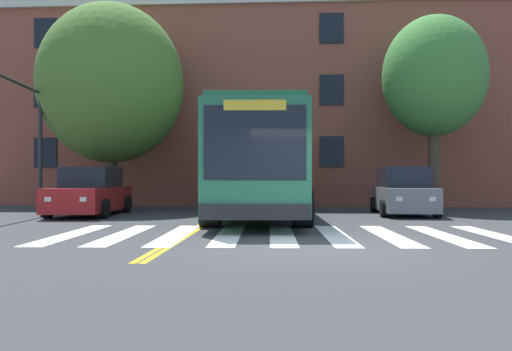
{
  "coord_description": "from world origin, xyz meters",
  "views": [
    {
      "loc": [
        -0.5,
        -9.61,
        1.35
      ],
      "look_at": [
        -1.39,
        6.28,
        1.41
      ],
      "focal_mm": 35.0,
      "sensor_mm": 36.0,
      "label": 1
    }
  ],
  "objects_px": {
    "car_grey_far_lane": "(403,193)",
    "car_silver_behind_bus": "(278,182)",
    "street_tree_curbside_small": "(112,83)",
    "traffic_light_far_corner": "(20,118)",
    "car_red_near_lane": "(91,193)",
    "city_bus": "(258,163)",
    "street_tree_curbside_large": "(434,77)"
  },
  "relations": [
    {
      "from": "car_silver_behind_bus",
      "to": "street_tree_curbside_small",
      "type": "relative_size",
      "value": 0.56
    },
    {
      "from": "city_bus",
      "to": "street_tree_curbside_small",
      "type": "height_order",
      "value": "street_tree_curbside_small"
    },
    {
      "from": "car_red_near_lane",
      "to": "traffic_light_far_corner",
      "type": "bearing_deg",
      "value": -164.01
    },
    {
      "from": "city_bus",
      "to": "street_tree_curbside_large",
      "type": "relative_size",
      "value": 1.44
    },
    {
      "from": "car_grey_far_lane",
      "to": "street_tree_curbside_small",
      "type": "xyz_separation_m",
      "value": [
        -11.41,
        1.99,
        4.44
      ]
    },
    {
      "from": "car_grey_far_lane",
      "to": "car_silver_behind_bus",
      "type": "relative_size",
      "value": 0.85
    },
    {
      "from": "car_red_near_lane",
      "to": "car_grey_far_lane",
      "type": "bearing_deg",
      "value": 4.2
    },
    {
      "from": "city_bus",
      "to": "car_silver_behind_bus",
      "type": "distance_m",
      "value": 9.7
    },
    {
      "from": "street_tree_curbside_small",
      "to": "car_grey_far_lane",
      "type": "bearing_deg",
      "value": -9.91
    },
    {
      "from": "traffic_light_far_corner",
      "to": "street_tree_curbside_large",
      "type": "relative_size",
      "value": 0.63
    },
    {
      "from": "city_bus",
      "to": "street_tree_curbside_small",
      "type": "distance_m",
      "value": 7.83
    },
    {
      "from": "traffic_light_far_corner",
      "to": "street_tree_curbside_small",
      "type": "bearing_deg",
      "value": 59.83
    },
    {
      "from": "city_bus",
      "to": "street_tree_curbside_small",
      "type": "bearing_deg",
      "value": 152.17
    },
    {
      "from": "car_red_near_lane",
      "to": "street_tree_curbside_small",
      "type": "relative_size",
      "value": 0.55
    },
    {
      "from": "city_bus",
      "to": "street_tree_curbside_small",
      "type": "xyz_separation_m",
      "value": [
        -6.24,
        3.29,
        3.41
      ]
    },
    {
      "from": "car_red_near_lane",
      "to": "street_tree_curbside_large",
      "type": "bearing_deg",
      "value": 12.93
    },
    {
      "from": "car_red_near_lane",
      "to": "street_tree_curbside_large",
      "type": "height_order",
      "value": "street_tree_curbside_large"
    },
    {
      "from": "car_grey_far_lane",
      "to": "city_bus",
      "type": "bearing_deg",
      "value": -165.92
    },
    {
      "from": "car_silver_behind_bus",
      "to": "street_tree_curbside_small",
      "type": "xyz_separation_m",
      "value": [
        -6.82,
        -6.36,
        4.15
      ]
    },
    {
      "from": "car_grey_far_lane",
      "to": "street_tree_curbside_small",
      "type": "relative_size",
      "value": 0.48
    },
    {
      "from": "car_red_near_lane",
      "to": "car_silver_behind_bus",
      "type": "bearing_deg",
      "value": 54.37
    },
    {
      "from": "car_grey_far_lane",
      "to": "car_silver_behind_bus",
      "type": "distance_m",
      "value": 9.54
    },
    {
      "from": "car_red_near_lane",
      "to": "traffic_light_far_corner",
      "type": "relative_size",
      "value": 0.96
    },
    {
      "from": "car_grey_far_lane",
      "to": "car_silver_behind_bus",
      "type": "xyz_separation_m",
      "value": [
        -4.59,
        8.35,
        0.29
      ]
    },
    {
      "from": "car_red_near_lane",
      "to": "street_tree_curbside_small",
      "type": "distance_m",
      "value": 5.27
    },
    {
      "from": "car_grey_far_lane",
      "to": "car_silver_behind_bus",
      "type": "bearing_deg",
      "value": 118.79
    },
    {
      "from": "car_red_near_lane",
      "to": "traffic_light_far_corner",
      "type": "xyz_separation_m",
      "value": [
        -2.26,
        -0.65,
        2.62
      ]
    },
    {
      "from": "city_bus",
      "to": "car_red_near_lane",
      "type": "bearing_deg",
      "value": 175.44
    },
    {
      "from": "car_silver_behind_bus",
      "to": "traffic_light_far_corner",
      "type": "bearing_deg",
      "value": -131.96
    },
    {
      "from": "city_bus",
      "to": "street_tree_curbside_large",
      "type": "xyz_separation_m",
      "value": [
        6.9,
        3.44,
        3.56
      ]
    },
    {
      "from": "traffic_light_far_corner",
      "to": "street_tree_curbside_large",
      "type": "bearing_deg",
      "value": 13.39
    },
    {
      "from": "car_grey_far_lane",
      "to": "street_tree_curbside_large",
      "type": "relative_size",
      "value": 0.52
    }
  ]
}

